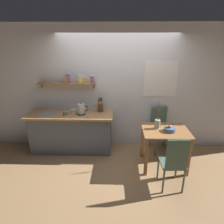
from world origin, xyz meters
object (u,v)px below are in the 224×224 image
Objects in this scene: dining_chair_far at (160,128)px; fruit_bowl at (170,129)px; dining_chair_near at (174,161)px; knife_block at (100,106)px; coffee_mug_by_sink at (65,113)px; coffee_mug_spare at (73,111)px; electric_kettle at (81,109)px; twig_vase at (157,124)px; dining_table at (165,137)px.

dining_chair_far reaches higher than fruit_bowl.
knife_block is at bearing 133.40° from dining_chair_near.
coffee_mug_by_sink is 0.87× the size of coffee_mug_spare.
fruit_bowl is (0.05, 0.61, 0.29)m from dining_chair_near.
dining_chair_near is 1.01× the size of dining_chair_far.
knife_block is at bearing 26.91° from electric_kettle.
dining_chair_near is at bearing -28.81° from coffee_mug_by_sink.
twig_vase is 4.03× the size of coffee_mug_spare.
dining_chair_far is 3.74× the size of electric_kettle.
dining_table is 4.03× the size of fruit_bowl.
fruit_bowl is 0.40× the size of twig_vase.
dining_chair_far is 2.09m from coffee_mug_by_sink.
dining_chair_near is 1.83× the size of twig_vase.
coffee_mug_by_sink reaches higher than dining_table.
coffee_mug_by_sink is (-2.06, 0.49, 0.10)m from fruit_bowl.
dining_chair_near is at bearing -89.80° from dining_table.
electric_kettle reaches higher than dining_chair_far.
electric_kettle is 0.81× the size of knife_block.
electric_kettle is (-1.71, -0.15, 0.46)m from dining_chair_far.
coffee_mug_spare is (-0.57, -0.14, -0.08)m from knife_block.
knife_block is (-1.28, 1.36, 0.47)m from dining_chair_near.
fruit_bowl is at bearing -17.47° from coffee_mug_spare.
coffee_mug_by_sink reaches higher than coffee_mug_spare.
coffee_mug_by_sink is at bearing 167.59° from dining_table.
coffee_mug_by_sink is at bearing 151.19° from dining_chair_near.
dining_table is 0.87× the size of dining_chair_near.
dining_chair_far is 0.70m from twig_vase.
twig_vase is (-0.19, -0.58, 0.34)m from dining_chair_far.
fruit_bowl is 1.81m from electric_kettle.
dining_table is at bearing -25.98° from twig_vase.
dining_chair_far is 3.03× the size of knife_block.
dining_table is at bearing -28.46° from knife_block.
coffee_mug_by_sink is (-2.05, -0.21, 0.40)m from dining_chair_far.
coffee_mug_by_sink is at bearing -170.40° from electric_kettle.
fruit_bowl is 2.12m from coffee_mug_by_sink.
coffee_mug_spare is (-1.89, -0.10, 0.40)m from dining_chair_far.
twig_vase reaches higher than knife_block.
coffee_mug_spare is (-1.86, 1.21, 0.39)m from dining_chair_near.
coffee_mug_by_sink is (-0.72, -0.25, -0.08)m from knife_block.
dining_chair_near is at bearing -33.15° from coffee_mug_spare.
electric_kettle is 0.21m from coffee_mug_spare.
coffee_mug_by_sink is (-1.85, 0.37, 0.06)m from twig_vase.
knife_block is (-1.28, 0.69, 0.37)m from dining_table.
dining_chair_far reaches higher than dining_table.
dining_table is 0.29m from twig_vase.
twig_vase is at bearing -15.64° from coffee_mug_spare.
twig_vase reaches higher than electric_kettle.
fruit_bowl is 1.54m from knife_block.
coffee_mug_by_sink is (-0.34, -0.06, -0.07)m from electric_kettle.
knife_block is (-1.34, 0.74, 0.18)m from fruit_bowl.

